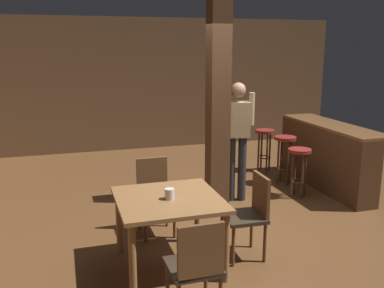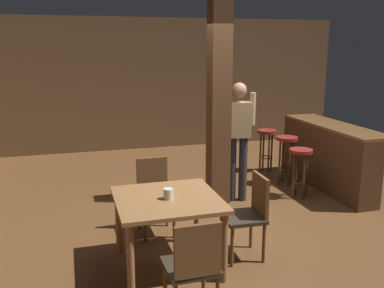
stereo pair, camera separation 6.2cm
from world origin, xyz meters
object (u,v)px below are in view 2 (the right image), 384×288
Objects in this scene: bar_counter at (327,156)px; bar_stool_mid at (286,149)px; chair_north at (154,192)px; standing_person at (238,133)px; dining_table at (167,208)px; napkin_cup at (168,194)px; chair_east at (249,212)px; bar_stool_near at (300,162)px; chair_south at (193,265)px; bar_stool_far at (266,141)px.

bar_stool_mid is at bearing 149.50° from bar_counter.
chair_north is 0.52× the size of standing_person.
dining_table is at bearing -131.39° from standing_person.
chair_north is 0.96m from napkin_cup.
chair_east is 1.24m from chair_north.
standing_person is 2.33× the size of bar_stool_near.
chair_south is at bearing -90.47° from dining_table.
bar_stool_far is at bearing 87.90° from bar_stool_mid.
standing_person is at bearing -130.41° from bar_stool_far.
dining_table is 3.45m from bar_counter.
dining_table is at bearing 92.02° from napkin_cup.
chair_south is at bearing -129.18° from bar_stool_mid.
chair_east is at bearing -139.90° from bar_counter.
bar_stool_far is at bearing 114.99° from bar_counter.
bar_counter is 2.91× the size of bar_stool_near.
bar_stool_near is at bearing 45.43° from chair_east.
bar_counter is (2.98, 1.78, -0.28)m from napkin_cup.
chair_east is 2.75m from bar_counter.
napkin_cup is (-0.04, -0.91, 0.29)m from chair_north.
dining_table is at bearing 177.80° from chair_east.
bar_stool_near is at bearing 32.51° from napkin_cup.
chair_north is at bearing 88.56° from chair_south.
bar_stool_far is (-0.52, 1.10, 0.04)m from bar_counter.
napkin_cup is at bearing -149.20° from bar_counter.
bar_stool_near is 0.93× the size of bar_stool_mid.
bar_stool_mid is 0.79m from bar_stool_far.
chair_north is 0.41× the size of bar_counter.
bar_counter is 2.70× the size of bar_stool_mid.
dining_table reaches higher than bar_stool_near.
bar_counter is at bearing 30.22° from dining_table.
dining_table is at bearing -130.96° from bar_stool_far.
chair_south is at bearing -134.46° from bar_stool_near.
bar_counter reaches higher than chair_east.
napkin_cup is 2.16m from standing_person.
napkin_cup is at bearing -130.66° from standing_person.
bar_stool_far is (0.12, 1.39, 0.01)m from bar_stool_near.
bar_stool_mid is (0.09, 0.60, 0.04)m from bar_stool_near.
chair_south is at bearing -134.27° from chair_east.
bar_stool_mid is (2.45, 3.00, 0.09)m from chair_south.
chair_east is at bearing -126.71° from bar_stool_mid.
chair_north is (0.04, 0.87, -0.12)m from dining_table.
chair_east is 3.29m from bar_stool_far.
chair_east is at bearing -134.57° from bar_stool_near.
chair_east is 1.18× the size of bar_stool_far.
bar_stool_mid is at bearing 81.14° from bar_stool_near.
chair_north is 2.68m from bar_stool_mid.
chair_south is 0.52× the size of standing_person.
chair_east is at bearing -2.20° from dining_table.
chair_north is 1.21× the size of bar_stool_near.
chair_east is 1.27m from chair_south.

